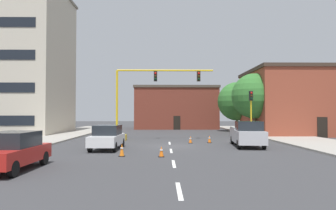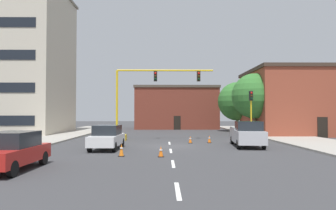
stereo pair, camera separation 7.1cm
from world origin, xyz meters
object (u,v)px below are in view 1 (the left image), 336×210
(sedan_red_near_left, at_px, (13,151))
(traffic_cone_roadside_d, at_px, (190,140))
(tree_right_far, at_px, (237,101))
(traffic_signal_gantry, at_px, (131,116))
(sedan_white_mid_left, at_px, (107,137))
(traffic_cone_roadside_c, at_px, (209,139))
(traffic_light_pole_right, at_px, (251,104))
(pickup_truck_silver, at_px, (247,134))
(tree_right_mid, at_px, (254,96))
(traffic_cone_roadside_a, at_px, (161,152))
(traffic_cone_roadside_b, at_px, (122,150))

(sedan_red_near_left, relative_size, traffic_cone_roadside_d, 7.23)
(tree_right_far, height_order, sedan_red_near_left, tree_right_far)
(traffic_signal_gantry, xyz_separation_m, sedan_white_mid_left, (-0.90, -7.55, -1.42))
(tree_right_far, relative_size, sedan_white_mid_left, 1.56)
(sedan_white_mid_left, bearing_deg, traffic_cone_roadside_c, 31.14)
(traffic_light_pole_right, height_order, pickup_truck_silver, traffic_light_pole_right)
(traffic_light_pole_right, bearing_deg, tree_right_mid, 70.15)
(traffic_cone_roadside_d, bearing_deg, pickup_truck_silver, -33.86)
(traffic_cone_roadside_a, bearing_deg, tree_right_far, 67.56)
(traffic_signal_gantry, xyz_separation_m, pickup_truck_silver, (9.64, -5.77, -1.34))
(traffic_cone_roadside_a, relative_size, traffic_cone_roadside_d, 1.04)
(tree_right_far, distance_m, traffic_cone_roadside_b, 29.12)
(sedan_white_mid_left, relative_size, traffic_cone_roadside_a, 7.00)
(tree_right_far, distance_m, pickup_truck_silver, 20.97)
(tree_right_mid, height_order, sedan_red_near_left, tree_right_mid)
(traffic_cone_roadside_b, bearing_deg, traffic_signal_gantry, 93.23)
(traffic_signal_gantry, relative_size, tree_right_mid, 1.41)
(traffic_light_pole_right, bearing_deg, sedan_red_near_left, -133.80)
(traffic_light_pole_right, xyz_separation_m, sedan_white_mid_left, (-12.65, -8.02, -2.64))
(pickup_truck_silver, xyz_separation_m, sedan_white_mid_left, (-10.54, -1.78, -0.09))
(tree_right_mid, bearing_deg, traffic_cone_roadside_c, -127.67)
(traffic_cone_roadside_b, bearing_deg, tree_right_far, 63.02)
(traffic_signal_gantry, relative_size, traffic_light_pole_right, 2.12)
(pickup_truck_silver, distance_m, traffic_cone_roadside_a, 8.75)
(traffic_cone_roadside_c, height_order, traffic_cone_roadside_d, traffic_cone_roadside_c)
(sedan_white_mid_left, relative_size, traffic_cone_roadside_c, 6.93)
(tree_right_far, xyz_separation_m, tree_right_mid, (-0.07, -8.81, 0.27))
(tree_right_far, height_order, tree_right_mid, tree_right_mid)
(pickup_truck_silver, height_order, traffic_cone_roadside_a, pickup_truck_silver)
(tree_right_mid, xyz_separation_m, traffic_cone_roadside_a, (-10.65, -17.15, -4.29))
(traffic_light_pole_right, height_order, tree_right_far, tree_right_far)
(sedan_red_near_left, distance_m, traffic_cone_roadside_d, 15.67)
(traffic_cone_roadside_a, height_order, traffic_cone_roadside_c, traffic_cone_roadside_c)
(pickup_truck_silver, height_order, traffic_cone_roadside_b, pickup_truck_silver)
(traffic_light_pole_right, xyz_separation_m, sedan_red_near_left, (-15.47, -16.13, -2.64))
(traffic_light_pole_right, bearing_deg, sedan_white_mid_left, -147.63)
(traffic_light_pole_right, relative_size, tree_right_mid, 0.66)
(tree_right_far, bearing_deg, traffic_signal_gantry, -133.36)
(sedan_red_near_left, xyz_separation_m, traffic_cone_roadside_b, (4.34, 4.47, -0.50))
(tree_right_mid, xyz_separation_m, traffic_cone_roadside_d, (-8.19, -8.68, -4.30))
(traffic_light_pole_right, bearing_deg, pickup_truck_silver, -108.72)
(tree_right_far, xyz_separation_m, traffic_cone_roadside_c, (-6.56, -17.21, -4.01))
(traffic_cone_roadside_a, xyz_separation_m, traffic_cone_roadside_b, (-2.37, 0.24, 0.07))
(traffic_cone_roadside_a, bearing_deg, sedan_red_near_left, -147.78)
(tree_right_far, height_order, traffic_cone_roadside_b, tree_right_far)
(sedan_white_mid_left, bearing_deg, tree_right_far, 56.50)
(traffic_light_pole_right, relative_size, traffic_cone_roadside_a, 7.37)
(traffic_signal_gantry, height_order, traffic_cone_roadside_b, traffic_signal_gantry)
(tree_right_far, xyz_separation_m, pickup_truck_silver, (-4.08, -20.30, -3.35))
(traffic_light_pole_right, relative_size, pickup_truck_silver, 0.86)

